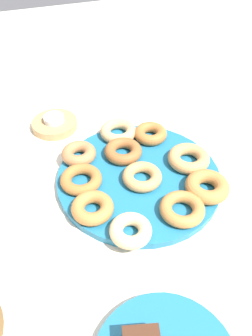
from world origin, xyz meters
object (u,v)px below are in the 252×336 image
donut_plate (139,177)px  donut_7 (182,209)px  donut_9 (131,230)px  donut_2 (79,154)px  candle_holder (55,124)px  donut_3 (118,131)px  donut_5 (142,177)px  donut_8 (150,134)px  donut_1 (92,208)px  tealight (54,119)px  donut_10 (207,187)px  donut_4 (123,151)px  donut_6 (81,179)px  donut_0 (188,158)px

donut_plate → donut_7: 0.14m
donut_plate → donut_9: 0.16m
donut_2 → candle_holder: donut_2 is taller
donut_3 → donut_plate: bearing=-179.7°
donut_plate → donut_5: donut_5 is taller
donut_8 → donut_9: same height
donut_1 → tealight: bearing=3.4°
donut_plate → donut_2: (0.10, 0.11, 0.02)m
donut_5 → donut_7: size_ratio=0.95×
donut_2 → donut_10: (-0.19, -0.23, 0.00)m
candle_holder → donut_5: bearing=-152.6°
donut_1 → tealight: donut_1 is taller
donut_plate → donut_2: bearing=49.2°
donut_7 → donut_9: size_ratio=1.12×
donut_7 → donut_1: bearing=70.4°
donut_plate → donut_4: (0.07, 0.01, 0.02)m
donut_1 → tealight: 0.32m
donut_plate → tealight: size_ratio=6.79×
donut_plate → candle_holder: 0.29m
donut_5 → tealight: donut_5 is taller
donut_6 → donut_1: bearing=-178.0°
donut_1 → donut_7: size_ratio=0.94×
donut_2 → donut_8: (0.02, -0.18, -0.00)m
donut_2 → donut_6: (-0.08, 0.01, -0.00)m
donut_6 → donut_10: 0.26m
donut_4 → donut_10: (-0.16, -0.13, 0.00)m
donut_7 → donut_10: (0.04, -0.07, 0.00)m
donut_9 → tealight: (0.40, 0.07, -0.00)m
donut_3 → donut_6: donut_3 is taller
candle_holder → donut_0: bearing=-134.1°
donut_1 → donut_6: donut_1 is taller
donut_0 → donut_1: size_ratio=1.12×
donut_plate → donut_6: bearing=82.9°
candle_holder → tealight: 0.02m
donut_7 → donut_8: size_ratio=1.11×
donut_3 → donut_8: (-0.03, -0.07, 0.00)m
tealight → donut_5: bearing=-152.6°
donut_6 → candle_holder: bearing=3.9°
donut_7 → donut_9: (-0.02, 0.11, 0.00)m
donut_5 → donut_6: same height
donut_4 → candle_holder: (0.18, 0.13, -0.02)m
donut_8 → donut_3: bearing=64.7°
donut_1 → donut_7: bearing=-109.6°
donut_3 → donut_7: 0.28m
donut_3 → donut_5: 0.17m
donut_3 → candle_holder: bearing=52.8°
donut_7 → donut_10: donut_10 is taller
donut_6 → tealight: size_ratio=1.68×
donut_1 → donut_4: 0.18m
donut_0 → donut_8: bearing=22.9°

